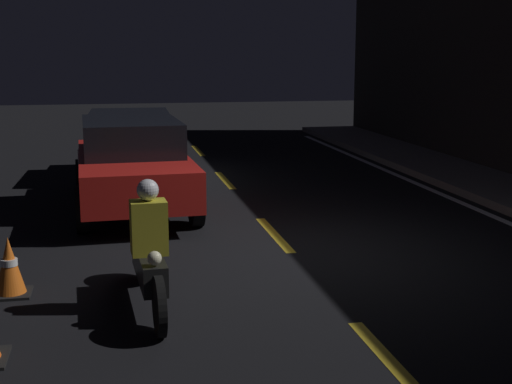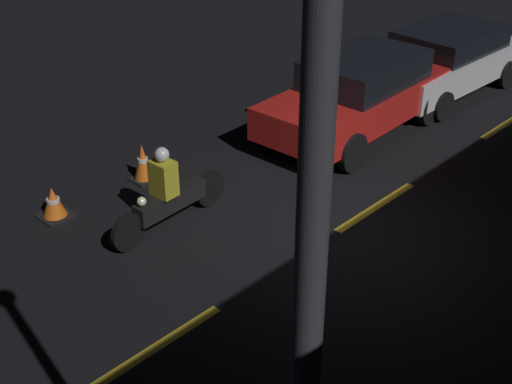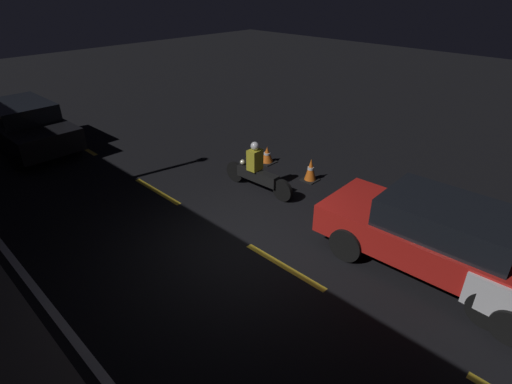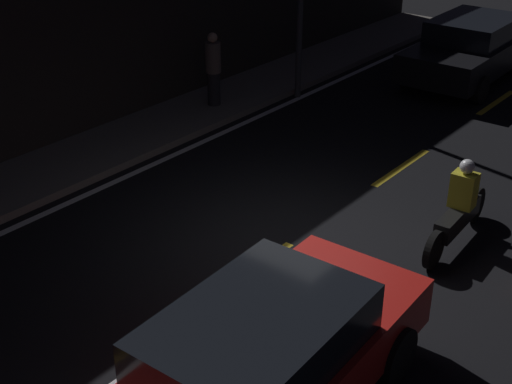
# 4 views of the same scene
# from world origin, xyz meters

# --- Properties ---
(ground_plane) EXTENTS (56.00, 56.00, 0.00)m
(ground_plane) POSITION_xyz_m (0.00, 0.00, 0.00)
(ground_plane) COLOR black
(raised_curb) EXTENTS (28.00, 1.77, 0.14)m
(raised_curb) POSITION_xyz_m (0.00, 4.84, 0.07)
(raised_curb) COLOR #605B56
(raised_curb) RESTS_ON ground
(building_front) EXTENTS (28.00, 0.30, 5.43)m
(building_front) POSITION_xyz_m (0.00, 5.88, 2.71)
(building_front) COLOR black
(building_front) RESTS_ON ground
(lane_dash_c) EXTENTS (2.00, 0.14, 0.01)m
(lane_dash_c) POSITION_xyz_m (-1.00, 0.00, 0.00)
(lane_dash_c) COLOR gold
(lane_dash_c) RESTS_ON ground
(lane_dash_d) EXTENTS (2.00, 0.14, 0.01)m
(lane_dash_d) POSITION_xyz_m (3.50, 0.00, 0.00)
(lane_dash_d) COLOR gold
(lane_dash_d) RESTS_ON ground
(lane_dash_e) EXTENTS (2.00, 0.14, 0.01)m
(lane_dash_e) POSITION_xyz_m (8.00, 0.00, 0.00)
(lane_dash_e) COLOR gold
(lane_dash_e) RESTS_ON ground
(lane_solid_kerb) EXTENTS (25.20, 0.14, 0.01)m
(lane_solid_kerb) POSITION_xyz_m (0.00, 3.71, 0.00)
(lane_solid_kerb) COLOR silver
(lane_solid_kerb) RESTS_ON ground
(taxi_red) EXTENTS (4.31, 1.98, 1.50)m
(taxi_red) POSITION_xyz_m (-3.06, -1.93, 0.80)
(taxi_red) COLOR red
(taxi_red) RESTS_ON ground
(van_black) EXTENTS (4.31, 2.08, 1.54)m
(van_black) POSITION_xyz_m (9.06, 1.24, 0.81)
(van_black) COLOR black
(van_black) RESTS_ON ground
(motorcycle) EXTENTS (2.25, 0.37, 1.36)m
(motorcycle) POSITION_xyz_m (1.62, -1.93, 0.55)
(motorcycle) COLOR black
(motorcycle) RESTS_ON ground
(pedestrian) EXTENTS (0.34, 0.34, 1.62)m
(pedestrian) POSITION_xyz_m (3.54, 4.72, 0.96)
(pedestrian) COLOR black
(pedestrian) RESTS_ON raised_curb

